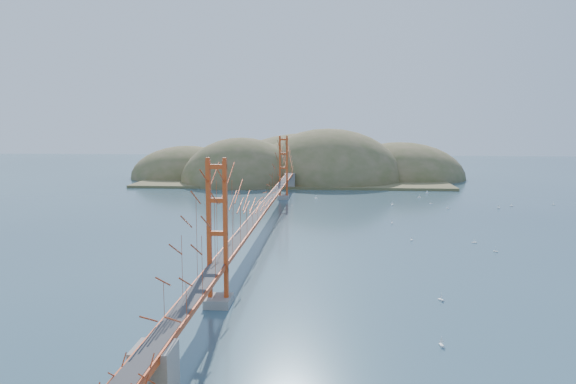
# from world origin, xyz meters

# --- Properties ---
(ground) EXTENTS (320.00, 320.00, 0.00)m
(ground) POSITION_xyz_m (0.00, 0.00, 0.00)
(ground) COLOR #2F4D5E
(ground) RESTS_ON ground
(bridge) EXTENTS (2.20, 94.40, 12.00)m
(bridge) POSITION_xyz_m (0.00, 0.18, 7.01)
(bridge) COLOR gray
(bridge) RESTS_ON ground
(far_headlands) EXTENTS (84.00, 58.00, 25.00)m
(far_headlands) POSITION_xyz_m (2.21, 68.52, 0.00)
(far_headlands) COLOR olive
(far_headlands) RESTS_ON ground
(sailboat_6) EXTENTS (0.61, 0.61, 0.65)m
(sailboat_6) POSITION_xyz_m (17.78, -27.41, 0.15)
(sailboat_6) COLOR white
(sailboat_6) RESTS_ON ground
(sailboat_14) EXTENTS (0.43, 0.51, 0.59)m
(sailboat_14) POSITION_xyz_m (17.41, 6.79, 0.14)
(sailboat_14) COLOR white
(sailboat_14) RESTS_ON ground
(sailboat_1) EXTENTS (0.54, 0.54, 0.58)m
(sailboat_1) POSITION_xyz_m (27.05, -9.81, 0.14)
(sailboat_1) COLOR white
(sailboat_1) RESTS_ON ground
(sailboat_7) EXTENTS (0.56, 0.49, 0.63)m
(sailboat_7) POSITION_xyz_m (26.11, 25.95, 0.14)
(sailboat_7) COLOR white
(sailboat_7) RESTS_ON ground
(sailboat_10) EXTENTS (0.50, 0.56, 0.64)m
(sailboat_10) POSITION_xyz_m (16.02, -36.81, 0.15)
(sailboat_10) COLOR white
(sailboat_10) RESTS_ON ground
(sailboat_0) EXTENTS (0.47, 0.51, 0.57)m
(sailboat_0) POSITION_xyz_m (18.58, -4.49, 0.14)
(sailboat_0) COLOR white
(sailboat_0) RESTS_ON ground
(sailboat_16) EXTENTS (0.64, 0.64, 0.68)m
(sailboat_16) POSITION_xyz_m (28.00, 20.81, 0.15)
(sailboat_16) COLOR white
(sailboat_16) RESTS_ON ground
(sailboat_2) EXTENTS (0.59, 0.49, 0.69)m
(sailboat_2) POSITION_xyz_m (25.84, -5.35, 0.15)
(sailboat_2) COLOR white
(sailboat_2) RESTS_ON ground
(sailboat_9) EXTENTS (0.70, 0.70, 0.74)m
(sailboat_9) POSITION_xyz_m (36.40, 21.65, 0.16)
(sailboat_9) COLOR white
(sailboat_9) RESTS_ON ground
(sailboat_12) EXTENTS (0.61, 0.50, 0.72)m
(sailboat_12) POSITION_xyz_m (25.32, 33.83, 0.16)
(sailboat_12) COLOR white
(sailboat_12) RESTS_ON ground
(sailboat_3) EXTENTS (0.66, 0.66, 0.69)m
(sailboat_3) POSITION_xyz_m (6.00, 31.02, 0.15)
(sailboat_3) COLOR white
(sailboat_3) RESTS_ON ground
(sailboat_17) EXTENTS (0.54, 0.47, 0.61)m
(sailboat_17) POSITION_xyz_m (46.92, 26.29, 0.14)
(sailboat_17) COLOR white
(sailboat_17) RESTS_ON ground
(sailboat_8) EXTENTS (0.59, 0.51, 0.67)m
(sailboat_8) POSITION_xyz_m (39.24, 24.13, 0.15)
(sailboat_8) COLOR white
(sailboat_8) RESTS_ON ground
(sailboat_15) EXTENTS (0.67, 0.67, 0.71)m
(sailboat_15) POSITION_xyz_m (27.83, 40.21, 0.15)
(sailboat_15) COLOR white
(sailboat_15) RESTS_ON ground
(sailboat_extra_0) EXTENTS (0.56, 0.63, 0.72)m
(sailboat_extra_0) POSITION_xyz_m (19.22, 23.88, 0.16)
(sailboat_extra_0) COLOR white
(sailboat_extra_0) RESTS_ON ground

